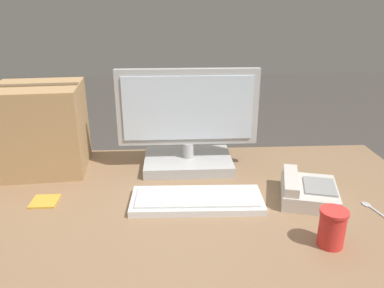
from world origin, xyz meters
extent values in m
cube|color=#8C6B4C|center=(0.00, 0.00, 0.36)|extent=(1.80, 0.90, 0.72)
cube|color=#B7B7B7|center=(0.09, 0.27, 0.74)|extent=(0.34, 0.24, 0.04)
cylinder|color=#B2B2B2|center=(0.09, 0.27, 0.79)|extent=(0.04, 0.04, 0.06)
cube|color=#B2B2B2|center=(0.09, 0.27, 0.96)|extent=(0.53, 0.03, 0.29)
cube|color=silver|center=(0.09, 0.25, 0.96)|extent=(0.48, 0.01, 0.24)
cube|color=silver|center=(0.11, -0.03, 0.73)|extent=(0.43, 0.18, 0.02)
cube|color=silver|center=(0.11, -0.03, 0.75)|extent=(0.39, 0.15, 0.01)
cube|color=beige|center=(0.48, -0.02, 0.74)|extent=(0.22, 0.24, 0.05)
cube|color=beige|center=(0.42, -0.01, 0.78)|extent=(0.09, 0.20, 0.03)
cube|color=gray|center=(0.51, -0.03, 0.77)|extent=(0.13, 0.14, 0.01)
cylinder|color=red|center=(0.45, -0.27, 0.77)|extent=(0.07, 0.07, 0.10)
cylinder|color=red|center=(0.45, -0.27, 0.82)|extent=(0.08, 0.08, 0.01)
ellipsoid|color=#B2B2B7|center=(0.65, -0.07, 0.72)|extent=(0.03, 0.04, 0.00)
cube|color=tan|center=(-0.46, 0.28, 0.88)|extent=(0.33, 0.30, 0.33)
cube|color=brown|center=(-0.46, 0.28, 1.05)|extent=(0.31, 0.07, 0.00)
cube|color=gold|center=(-0.39, 0.01, 0.72)|extent=(0.08, 0.08, 0.01)
camera|label=1|loc=(0.03, -1.09, 1.34)|focal=35.00mm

